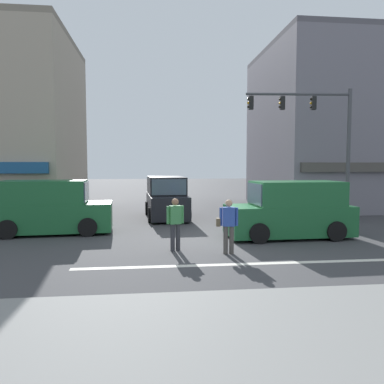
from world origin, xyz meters
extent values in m
plane|color=#3D3D3F|center=(0.00, 0.00, 0.00)|extent=(120.00, 120.00, 0.00)
cube|color=silver|center=(0.00, -3.50, 0.00)|extent=(9.00, 0.24, 0.01)
cube|color=gray|center=(0.00, -8.50, 0.08)|extent=(40.00, 5.00, 0.16)
cube|color=slate|center=(11.58, 10.25, 4.99)|extent=(13.01, 9.70, 9.99)
cube|color=#57545B|center=(11.58, 10.25, 10.14)|extent=(13.01, 9.70, 0.30)
cylinder|color=#4C3823|center=(7.32, 6.95, 1.33)|extent=(0.32, 0.32, 2.66)
sphere|color=#337038|center=(7.32, 6.95, 3.76)|extent=(2.94, 2.94, 2.94)
cylinder|color=brown|center=(-7.53, 4.44, 4.37)|extent=(0.22, 0.22, 8.74)
cube|color=#473828|center=(-7.53, 4.44, 8.34)|extent=(1.40, 0.12, 0.10)
cylinder|color=#47474C|center=(6.76, 3.11, 3.10)|extent=(0.18, 0.18, 6.20)
cylinder|color=#47474C|center=(4.37, 3.33, 5.95)|extent=(4.79, 0.55, 0.12)
cube|color=black|center=(5.09, 3.26, 5.55)|extent=(0.22, 0.26, 0.60)
sphere|color=black|center=(4.97, 3.27, 5.73)|extent=(0.12, 0.12, 0.12)
sphere|color=orange|center=(4.97, 3.27, 5.55)|extent=(0.12, 0.12, 0.12)
sphere|color=black|center=(4.97, 3.27, 5.37)|extent=(0.12, 0.12, 0.12)
cube|color=black|center=(3.66, 3.39, 5.55)|extent=(0.22, 0.26, 0.60)
sphere|color=black|center=(3.54, 3.40, 5.73)|extent=(0.12, 0.12, 0.12)
sphere|color=orange|center=(3.54, 3.40, 5.55)|extent=(0.12, 0.12, 0.12)
sphere|color=black|center=(3.54, 3.40, 5.37)|extent=(0.12, 0.12, 0.12)
cube|color=black|center=(2.22, 3.52, 5.55)|extent=(0.22, 0.26, 0.60)
sphere|color=black|center=(2.10, 3.53, 5.73)|extent=(0.12, 0.12, 0.12)
sphere|color=orange|center=(2.10, 3.53, 5.55)|extent=(0.12, 0.12, 0.12)
sphere|color=black|center=(2.10, 3.53, 5.37)|extent=(0.12, 0.12, 0.12)
cube|color=black|center=(-1.56, 5.80, 0.66)|extent=(2.09, 4.69, 1.10)
cube|color=black|center=(-1.57, 6.10, 1.66)|extent=(1.97, 3.29, 0.90)
cube|color=#475666|center=(-1.49, 4.48, 1.66)|extent=(1.66, 0.15, 0.76)
cylinder|color=black|center=(-0.56, 4.42, 0.36)|extent=(0.24, 0.73, 0.72)
cylinder|color=black|center=(-2.40, 4.32, 0.36)|extent=(0.24, 0.73, 0.72)
cylinder|color=black|center=(-0.72, 7.27, 0.36)|extent=(0.24, 0.73, 0.72)
cylinder|color=black|center=(-2.55, 7.17, 0.36)|extent=(0.24, 0.73, 0.72)
cube|color=#1E6033|center=(2.75, 0.04, 0.66)|extent=(4.65, 1.97, 1.10)
cube|color=#1E6033|center=(3.05, 0.05, 1.66)|extent=(3.25, 1.89, 0.90)
cube|color=#475666|center=(1.43, 0.00, 1.66)|extent=(0.11, 1.66, 0.76)
cylinder|color=black|center=(1.35, -0.92, 0.36)|extent=(0.73, 0.22, 0.72)
cylinder|color=black|center=(1.30, 0.92, 0.36)|extent=(0.73, 0.22, 0.72)
cylinder|color=black|center=(4.20, -0.84, 0.36)|extent=(0.73, 0.22, 0.72)
cylinder|color=black|center=(4.15, 1.00, 0.36)|extent=(0.73, 0.22, 0.72)
cube|color=#1E6033|center=(-6.25, 1.87, 0.66)|extent=(4.72, 2.15, 1.10)
cube|color=#1E6033|center=(-6.55, 1.85, 1.66)|extent=(3.32, 2.02, 0.90)
cube|color=#475666|center=(-4.94, 1.96, 1.66)|extent=(0.17, 1.66, 0.76)
cylinder|color=black|center=(-4.89, 2.88, 0.36)|extent=(0.73, 0.25, 0.72)
cylinder|color=black|center=(-4.77, 1.05, 0.36)|extent=(0.73, 0.25, 0.72)
cylinder|color=black|center=(-7.74, 2.69, 0.36)|extent=(0.73, 0.25, 0.72)
cylinder|color=black|center=(-7.61, 0.85, 0.36)|extent=(0.73, 0.25, 0.72)
cylinder|color=#333338|center=(-1.70, -1.69, 0.43)|extent=(0.14, 0.14, 0.86)
cylinder|color=#333338|center=(-1.53, -1.64, 0.43)|extent=(0.14, 0.14, 0.86)
cube|color=#3F8C4C|center=(-1.61, -1.66, 1.15)|extent=(0.40, 0.30, 0.58)
sphere|color=#9E7051|center=(-1.61, -1.66, 1.56)|extent=(0.22, 0.22, 0.22)
cylinder|color=#3F8C4C|center=(-1.85, -1.72, 1.15)|extent=(0.09, 0.09, 0.56)
cylinder|color=#3F8C4C|center=(-1.38, -1.61, 1.15)|extent=(0.09, 0.09, 0.56)
cylinder|color=#4C4742|center=(0.07, -2.28, 0.43)|extent=(0.14, 0.14, 0.86)
cylinder|color=#4C4742|center=(-0.11, -2.26, 0.43)|extent=(0.14, 0.14, 0.86)
cube|color=#2D4CA5|center=(-0.02, -2.27, 1.15)|extent=(0.38, 0.26, 0.58)
sphere|color=tan|center=(-0.02, -2.27, 1.56)|extent=(0.22, 0.22, 0.22)
cylinder|color=#2D4CA5|center=(0.22, -2.30, 1.15)|extent=(0.09, 0.09, 0.56)
cylinder|color=#2D4CA5|center=(-0.26, -2.24, 1.15)|extent=(0.09, 0.09, 0.56)
cube|color=brown|center=(-0.33, -2.19, 0.98)|extent=(0.15, 0.29, 0.24)
camera|label=1|loc=(-2.41, -13.38, 2.72)|focal=35.00mm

